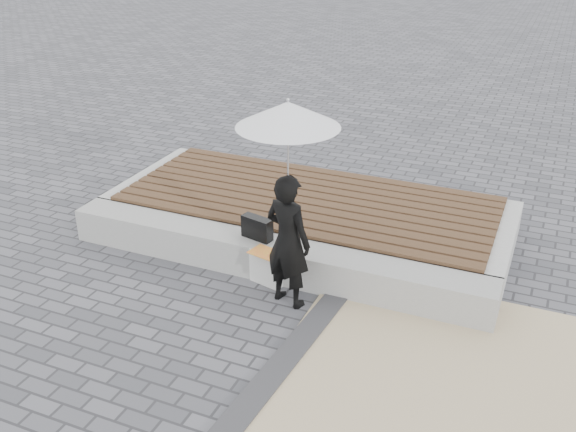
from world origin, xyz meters
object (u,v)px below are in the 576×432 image
(seating_ledge, at_px, (269,257))
(canvas_tote, at_px, (267,267))
(woman, at_px, (288,241))
(parasol, at_px, (288,115))
(handbag, at_px, (257,228))

(seating_ledge, distance_m, canvas_tote, 0.22)
(woman, height_order, canvas_tote, woman)
(seating_ledge, relative_size, parasol, 3.96)
(woman, relative_size, handbag, 3.96)
(parasol, relative_size, handbag, 3.48)
(seating_ledge, distance_m, handbag, 0.36)
(seating_ledge, xyz_separation_m, handbag, (-0.15, 0.01, 0.33))
(canvas_tote, bearing_deg, parasol, -22.33)
(seating_ledge, xyz_separation_m, parasol, (0.43, -0.46, 1.84))
(canvas_tote, bearing_deg, handbag, 148.65)
(seating_ledge, distance_m, parasol, 1.94)
(parasol, bearing_deg, seating_ledge, 132.84)
(woman, xyz_separation_m, handbag, (-0.58, 0.48, -0.19))
(seating_ledge, bearing_deg, parasol, -47.16)
(woman, bearing_deg, parasol, 119.23)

